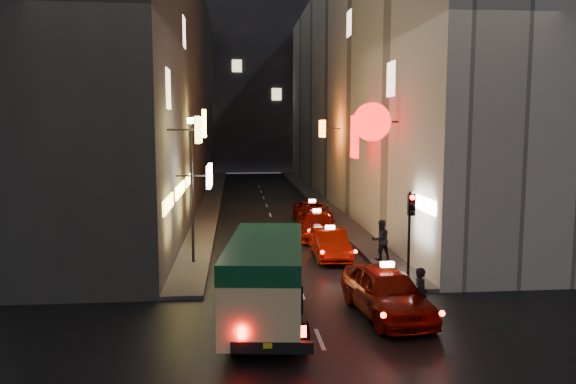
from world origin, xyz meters
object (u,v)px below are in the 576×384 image
object	(u,v)px
taxi_near	(387,287)
lamp_post	(192,180)
pedestrian_crossing	(421,291)
traffic_light	(411,218)
minibus	(266,272)

from	to	relation	value
taxi_near	lamp_post	size ratio (longest dim) A/B	0.97
taxi_near	lamp_post	bearing A→B (deg)	132.60
pedestrian_crossing	traffic_light	size ratio (longest dim) A/B	0.56
taxi_near	minibus	bearing A→B (deg)	-172.22
taxi_near	traffic_light	distance (m)	3.57
taxi_near	traffic_light	xyz separation A→B (m)	(1.58, 2.67, 1.76)
minibus	traffic_light	distance (m)	6.42
minibus	traffic_light	size ratio (longest dim) A/B	1.81
taxi_near	traffic_light	world-z (taller)	traffic_light
pedestrian_crossing	lamp_post	world-z (taller)	lamp_post
taxi_near	lamp_post	distance (m)	10.18
traffic_light	pedestrian_crossing	bearing A→B (deg)	-101.73
pedestrian_crossing	minibus	bearing A→B (deg)	84.42
minibus	lamp_post	distance (m)	8.46
minibus	taxi_near	size ratio (longest dim) A/B	1.05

